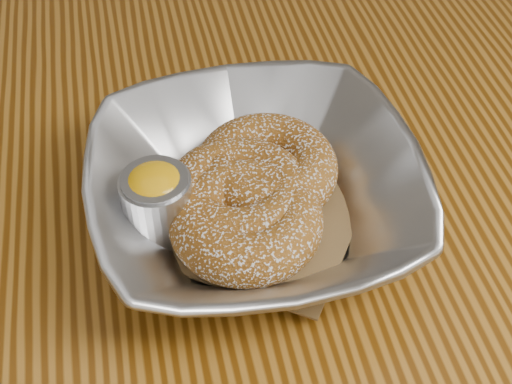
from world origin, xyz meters
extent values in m
cube|color=brown|center=(0.00, 0.00, 0.73)|extent=(1.20, 0.80, 0.04)
imported|color=#B1B3B8|center=(0.01, -0.01, 0.78)|extent=(0.24, 0.24, 0.06)
cube|color=brown|center=(0.01, -0.01, 0.76)|extent=(0.20, 0.20, 0.00)
torus|color=brown|center=(0.02, 0.01, 0.78)|extent=(0.12, 0.12, 0.04)
torus|color=brown|center=(0.00, -0.04, 0.78)|extent=(0.13, 0.13, 0.04)
torus|color=brown|center=(0.00, -0.02, 0.78)|extent=(0.13, 0.13, 0.04)
cylinder|color=#B1B3B8|center=(-0.06, -0.02, 0.78)|extent=(0.05, 0.05, 0.05)
cylinder|color=gray|center=(-0.06, -0.02, 0.79)|extent=(0.05, 0.05, 0.05)
ellipsoid|color=#FCAE07|center=(-0.06, -0.02, 0.80)|extent=(0.04, 0.04, 0.03)
camera|label=1|loc=(-0.06, -0.36, 1.15)|focal=50.00mm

